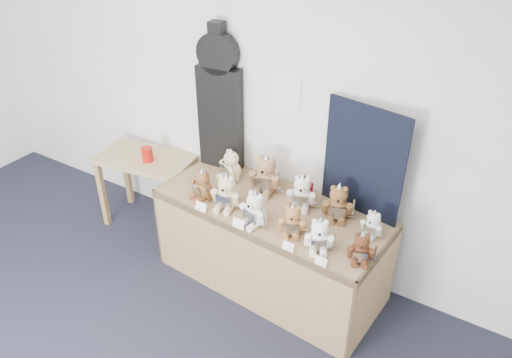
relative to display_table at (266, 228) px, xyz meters
The scene contains 21 objects.
room_shell 1.03m from the display_table, 101.59° to the left, with size 6.00×6.00×6.00m.
display_table is the anchor object (origin of this frame).
side_table 1.38m from the display_table, behind, with size 0.92×0.62×0.71m.
guitar_case 1.08m from the display_table, 149.80° to the left, with size 0.38×0.14×1.22m.
navy_board 0.90m from the display_table, 32.66° to the left, with size 0.63×0.02×0.84m, color black.
red_cup 1.32m from the display_table, behind, with size 0.10×0.10×0.13m, color #AF140B.
teddy_front_far_left 0.58m from the display_table, 168.91° to the right, with size 0.22×0.21×0.27m.
teddy_front_left 0.41m from the display_table, 158.99° to the right, with size 0.26×0.23×0.31m.
teddy_front_centre 0.33m from the display_table, 86.66° to the right, with size 0.24×0.22×0.30m.
teddy_front_right 0.41m from the display_table, 24.00° to the right, with size 0.22×0.21×0.26m.
teddy_front_far_right 0.62m from the display_table, 19.58° to the right, with size 0.22×0.21×0.27m.
teddy_front_end 0.85m from the display_table, 10.40° to the right, with size 0.20×0.19×0.24m.
teddy_back_left 0.60m from the display_table, 153.03° to the left, with size 0.23×0.23×0.29m.
teddy_back_centre_left 0.41m from the display_table, 121.04° to the left, with size 0.29×0.25×0.35m.
teddy_back_centre_right 0.39m from the display_table, 45.40° to the left, with size 0.25×0.23×0.30m.
teddy_back_right 0.59m from the display_table, 23.37° to the left, with size 0.25×0.24×0.30m.
teddy_back_end 0.82m from the display_table, 10.29° to the left, with size 0.18×0.16×0.22m.
entry_card_a 0.52m from the display_table, 148.18° to the right, with size 0.10×0.00×0.07m, color white.
entry_card_b 0.35m from the display_table, 101.82° to the right, with size 0.10×0.00×0.07m, color white.
entry_card_c 0.51m from the display_table, 40.94° to the right, with size 0.09×0.00×0.06m, color white.
entry_card_d 0.72m from the display_table, 28.37° to the right, with size 0.08×0.00×0.06m, color white.
Camera 1 is at (2.08, -0.58, 2.92)m, focal length 35.00 mm.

